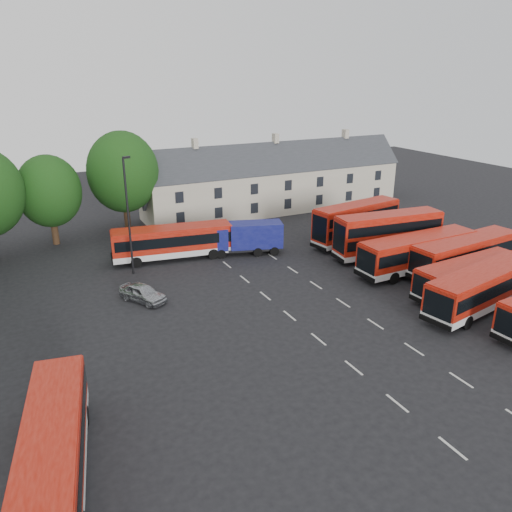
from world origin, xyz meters
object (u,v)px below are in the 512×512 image
object	(u,v)px
bus_west	(54,444)
box_truck	(247,237)
bus_dd_south	(388,233)
lamppost	(128,214)
silver_car	(143,293)

from	to	relation	value
bus_west	box_truck	world-z (taller)	box_truck
bus_dd_south	bus_west	distance (m)	36.51
bus_west	lamppost	xyz separation A→B (m)	(9.06, 23.03, 3.87)
bus_dd_south	silver_car	size ratio (longest dim) A/B	2.65
bus_west	lamppost	bearing A→B (deg)	-11.35
box_truck	silver_car	xyz separation A→B (m)	(-12.43, -6.45, -1.10)
bus_dd_south	lamppost	size ratio (longest dim) A/B	1.05
box_truck	silver_car	size ratio (longest dim) A/B	1.83
bus_dd_south	bus_west	world-z (taller)	bus_dd_south
silver_car	lamppost	size ratio (longest dim) A/B	0.40
bus_dd_south	lamppost	xyz separation A→B (m)	(-23.76, 7.04, 3.16)
bus_dd_south	box_truck	size ratio (longest dim) A/B	1.45
bus_west	lamppost	world-z (taller)	lamppost
bus_west	lamppost	distance (m)	25.05
bus_west	lamppost	size ratio (longest dim) A/B	1.05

